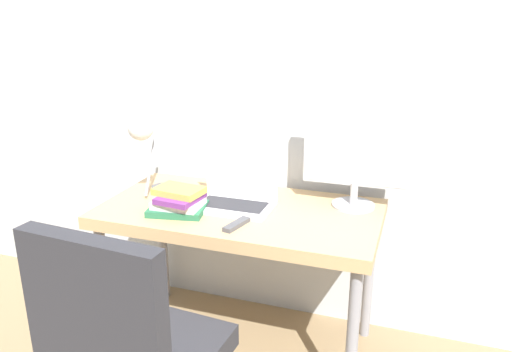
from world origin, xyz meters
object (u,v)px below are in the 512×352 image
object	(u,v)px
laptop	(236,195)
desk_lamp	(143,134)
office_chair	(126,347)
book_stack	(179,201)
monitor	(357,152)

from	to	relation	value
laptop	desk_lamp	distance (m)	0.53
laptop	desk_lamp	bearing A→B (deg)	-173.85
office_chair	book_stack	size ratio (longest dim) A/B	3.60
desk_lamp	book_stack	size ratio (longest dim) A/B	1.50
monitor	office_chair	world-z (taller)	monitor
laptop	book_stack	bearing A→B (deg)	-142.89
laptop	office_chair	world-z (taller)	office_chair
book_stack	monitor	bearing A→B (deg)	24.28
desk_lamp	office_chair	bearing A→B (deg)	-64.80
desk_lamp	book_stack	distance (m)	0.38
laptop	desk_lamp	world-z (taller)	desk_lamp
office_chair	monitor	bearing A→B (deg)	60.00
desk_lamp	office_chair	size ratio (longest dim) A/B	0.42
laptop	desk_lamp	xyz separation A→B (m)	(-0.46, -0.05, 0.28)
monitor	book_stack	size ratio (longest dim) A/B	1.74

